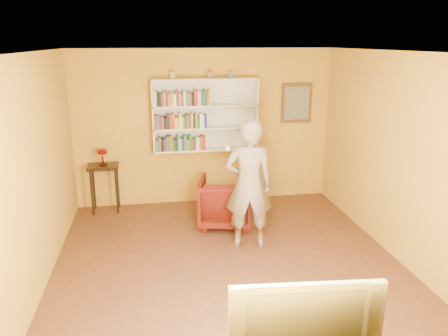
{
  "coord_description": "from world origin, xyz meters",
  "views": [
    {
      "loc": [
        -0.91,
        -4.99,
        2.83
      ],
      "look_at": [
        0.05,
        0.75,
        1.12
      ],
      "focal_mm": 35.0,
      "sensor_mm": 36.0,
      "label": 1
    }
  ],
  "objects": [
    {
      "name": "room_shell",
      "position": [
        0.0,
        0.0,
        1.02
      ],
      "size": [
        5.3,
        5.8,
        2.88
      ],
      "color": "#4B2918",
      "rests_on": "ground"
    },
    {
      "name": "bookshelf",
      "position": [
        0.0,
        2.41,
        1.59
      ],
      "size": [
        1.8,
        0.29,
        1.23
      ],
      "color": "white",
      "rests_on": "room_shell"
    },
    {
      "name": "books_row_lower",
      "position": [
        -0.44,
        2.3,
        1.13
      ],
      "size": [
        0.84,
        0.19,
        0.27
      ],
      "color": "teal",
      "rests_on": "bookshelf"
    },
    {
      "name": "books_row_middle",
      "position": [
        -0.42,
        2.3,
        1.51
      ],
      "size": [
        0.87,
        0.19,
        0.27
      ],
      "color": "red",
      "rests_on": "bookshelf"
    },
    {
      "name": "books_row_upper",
      "position": [
        -0.38,
        2.3,
        1.89
      ],
      "size": [
        0.94,
        0.19,
        0.27
      ],
      "color": "white",
      "rests_on": "bookshelf"
    },
    {
      "name": "ornament_left",
      "position": [
        -0.54,
        2.35,
        2.27
      ],
      "size": [
        0.08,
        0.08,
        0.12
      ],
      "primitive_type": "cube",
      "color": "olive",
      "rests_on": "bookshelf"
    },
    {
      "name": "ornament_centre",
      "position": [
        0.09,
        2.35,
        2.27
      ],
      "size": [
        0.08,
        0.08,
        0.11
      ],
      "primitive_type": "cube",
      "color": "#9D4434",
      "rests_on": "bookshelf"
    },
    {
      "name": "ornament_right",
      "position": [
        0.43,
        2.35,
        2.26
      ],
      "size": [
        0.07,
        0.07,
        0.1
      ],
      "primitive_type": "cube",
      "color": "#456573",
      "rests_on": "bookshelf"
    },
    {
      "name": "framed_painting",
      "position": [
        1.65,
        2.46,
        1.75
      ],
      "size": [
        0.55,
        0.05,
        0.7
      ],
      "color": "#523317",
      "rests_on": "room_shell"
    },
    {
      "name": "console_table",
      "position": [
        -1.74,
        2.25,
        0.68
      ],
      "size": [
        0.5,
        0.38,
        0.82
      ],
      "color": "black",
      "rests_on": "ground"
    },
    {
      "name": "ruby_lustre",
      "position": [
        -1.74,
        2.25,
        1.03
      ],
      "size": [
        0.17,
        0.17,
        0.28
      ],
      "color": "maroon",
      "rests_on": "console_table"
    },
    {
      "name": "armchair",
      "position": [
        0.19,
        1.35,
        0.38
      ],
      "size": [
        0.99,
        1.01,
        0.77
      ],
      "primitive_type": "imported",
      "rotation": [
        0.0,
        0.0,
        2.91
      ],
      "color": "#420704",
      "rests_on": "ground"
    },
    {
      "name": "person",
      "position": [
        0.37,
        0.56,
        0.92
      ],
      "size": [
        0.72,
        0.52,
        1.83
      ],
      "primitive_type": "imported",
      "rotation": [
        0.0,
        0.0,
        3.02
      ],
      "color": "#776657",
      "rests_on": "ground"
    },
    {
      "name": "game_remote",
      "position": [
        0.02,
        0.33,
        1.51
      ],
      "size": [
        0.04,
        0.15,
        0.04
      ],
      "primitive_type": "cube",
      "color": "white",
      "rests_on": "person"
    },
    {
      "name": "television",
      "position": [
        0.15,
        -2.25,
        0.82
      ],
      "size": [
        1.16,
        0.25,
        0.67
      ],
      "primitive_type": "imported",
      "rotation": [
        0.0,
        0.0,
        -0.09
      ],
      "color": "black",
      "rests_on": "tv_cabinet"
    }
  ]
}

